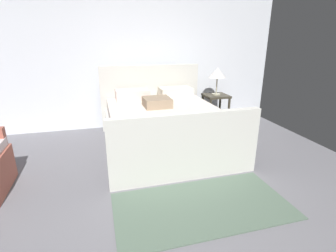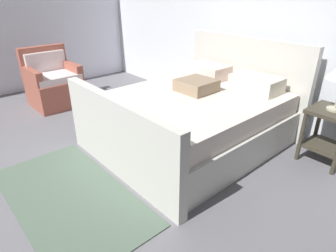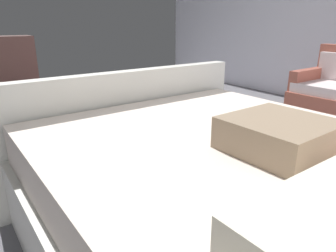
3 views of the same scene
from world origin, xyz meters
The scene contains 5 objects.
ground_plane centered at (0.00, 0.00, -0.01)m, with size 5.85×6.16×0.02m, color slate.
wall_side_left centered at (-2.98, 0.00, 1.36)m, with size 0.12×6.28×2.71m, color white.
bed centered at (0.49, 1.91, 0.35)m, with size 1.84×2.14×1.17m.
armchair centered at (-1.89, 1.13, 0.35)m, with size 0.75×0.74×0.90m.
area_rug centered at (0.49, 0.30, 0.01)m, with size 1.76×0.90×0.01m, color #526655.
Camera 3 is at (1.50, 2.73, 1.14)m, focal length 33.04 mm.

